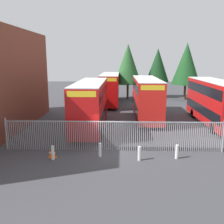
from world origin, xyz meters
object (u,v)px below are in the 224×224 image
at_px(bollard_near_left, 53,153).
at_px(bollard_center_front, 100,150).
at_px(bollard_near_right, 139,153).
at_px(bollard_far_right, 177,152).
at_px(double_decker_bus_behind_fence_right, 146,97).
at_px(traffic_cone_mid_forecourt, 54,154).
at_px(double_decker_bus_near_gate, 91,103).
at_px(traffic_cone_by_gate, 50,153).
at_px(double_decker_bus_behind_fence_left, 214,101).
at_px(double_decker_bus_far_back, 110,88).

relative_size(bollard_near_left, bollard_center_front, 1.00).
relative_size(bollard_near_right, bollard_far_right, 1.00).
xyz_separation_m(double_decker_bus_behind_fence_right, bollard_near_right, (-1.58, -12.20, -1.95)).
bearing_deg(traffic_cone_mid_forecourt, double_decker_bus_near_gate, 78.14).
xyz_separation_m(bollard_center_front, traffic_cone_by_gate, (-3.31, -0.27, -0.19)).
bearing_deg(bollard_center_front, double_decker_bus_behind_fence_right, 70.23).
bearing_deg(bollard_near_right, double_decker_bus_near_gate, 117.47).
bearing_deg(traffic_cone_by_gate, bollard_far_right, 0.76).
bearing_deg(bollard_far_right, double_decker_bus_behind_fence_right, 94.41).
bearing_deg(double_decker_bus_behind_fence_right, double_decker_bus_behind_fence_left, -20.95).
relative_size(double_decker_bus_near_gate, double_decker_bus_far_back, 1.00).
bearing_deg(bollard_near_left, double_decker_bus_behind_fence_left, 35.53).
distance_m(double_decker_bus_behind_fence_right, double_decker_bus_far_back, 9.98).
distance_m(bollard_near_left, traffic_cone_by_gate, 0.49).
height_order(double_decker_bus_behind_fence_left, double_decker_bus_far_back, same).
bearing_deg(double_decker_bus_far_back, bollard_far_right, -75.60).
height_order(double_decker_bus_far_back, bollard_far_right, double_decker_bus_far_back).
distance_m(bollard_center_front, traffic_cone_mid_forecourt, 3.09).
relative_size(double_decker_bus_behind_fence_left, traffic_cone_mid_forecourt, 18.32).
bearing_deg(bollard_far_right, traffic_cone_mid_forecourt, -178.89).
xyz_separation_m(bollard_near_left, traffic_cone_by_gate, (-0.27, 0.36, -0.19)).
height_order(double_decker_bus_near_gate, double_decker_bus_behind_fence_right, same).
xyz_separation_m(bollard_near_left, bollard_far_right, (8.14, 0.47, 0.00)).
xyz_separation_m(double_decker_bus_near_gate, bollard_near_left, (-1.57, -7.91, -1.95)).
distance_m(bollard_near_right, traffic_cone_mid_forecourt, 5.68).
height_order(double_decker_bus_near_gate, bollard_center_front, double_decker_bus_near_gate).
relative_size(bollard_center_front, traffic_cone_by_gate, 1.61).
xyz_separation_m(double_decker_bus_behind_fence_right, double_decker_bus_far_back, (-4.42, 8.94, 0.00)).
bearing_deg(bollard_center_front, traffic_cone_by_gate, -175.31).
xyz_separation_m(bollard_far_right, traffic_cone_by_gate, (-8.41, -0.11, -0.19)).
relative_size(bollard_center_front, bollard_near_right, 1.00).
relative_size(double_decker_bus_behind_fence_left, traffic_cone_by_gate, 18.32).
xyz_separation_m(double_decker_bus_near_gate, double_decker_bus_behind_fence_right, (5.65, 4.36, 0.00)).
relative_size(double_decker_bus_behind_fence_right, bollard_far_right, 11.38).
bearing_deg(traffic_cone_by_gate, traffic_cone_mid_forecourt, -10.77).
xyz_separation_m(double_decker_bus_behind_fence_right, bollard_center_front, (-4.19, -11.64, -1.95)).
height_order(double_decker_bus_behind_fence_left, traffic_cone_mid_forecourt, double_decker_bus_behind_fence_left).
bearing_deg(bollard_far_right, double_decker_bus_far_back, 104.40).
distance_m(double_decker_bus_behind_fence_right, traffic_cone_mid_forecourt, 14.15).
height_order(double_decker_bus_behind_fence_right, bollard_center_front, double_decker_bus_behind_fence_right).
xyz_separation_m(bollard_center_front, traffic_cone_mid_forecourt, (-3.07, -0.32, -0.19)).
bearing_deg(double_decker_bus_behind_fence_right, bollard_near_left, -120.49).
bearing_deg(bollard_center_front, bollard_far_right, -1.81).
distance_m(double_decker_bus_near_gate, double_decker_bus_far_back, 13.36).
bearing_deg(traffic_cone_mid_forecourt, traffic_cone_by_gate, 169.23).
distance_m(bollard_near_left, traffic_cone_mid_forecourt, 0.37).
height_order(bollard_near_left, bollard_far_right, same).
distance_m(bollard_far_right, traffic_cone_by_gate, 8.41).
relative_size(double_decker_bus_near_gate, bollard_near_left, 11.38).
bearing_deg(double_decker_bus_near_gate, traffic_cone_by_gate, -103.70).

